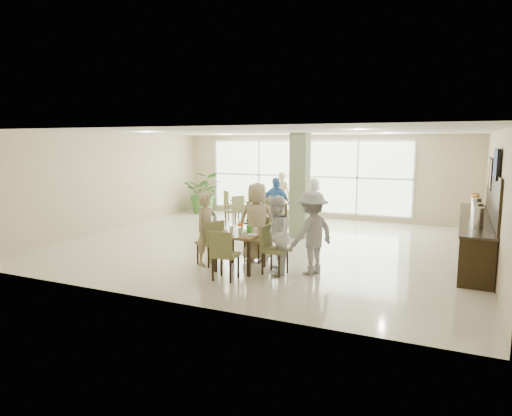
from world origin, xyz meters
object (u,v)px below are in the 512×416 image
at_px(round_table_left, 248,204).
at_px(buffet_counter, 476,235).
at_px(teen_far, 257,222).
at_px(potted_plant, 204,192).
at_px(teen_standing, 312,233).
at_px(round_table_right, 286,207).
at_px(adult_b, 313,202).
at_px(adult_a, 275,204).
at_px(adult_standing, 282,195).
at_px(teen_right, 275,235).
at_px(teen_left, 207,229).
at_px(main_table, 240,238).

height_order(round_table_left, buffet_counter, buffet_counter).
bearing_deg(teen_far, buffet_counter, -165.59).
bearing_deg(potted_plant, buffet_counter, -20.43).
bearing_deg(teen_far, teen_standing, 149.79).
xyz_separation_m(round_table_right, adult_b, (0.83, 0.10, 0.17)).
bearing_deg(potted_plant, adult_a, -27.82).
xyz_separation_m(teen_standing, adult_standing, (-2.91, 5.93, -0.03)).
xyz_separation_m(potted_plant, teen_right, (5.26, -6.13, 0.03)).
height_order(round_table_left, adult_standing, adult_standing).
height_order(round_table_left, adult_a, adult_a).
bearing_deg(round_table_right, teen_standing, -63.78).
xyz_separation_m(round_table_right, adult_standing, (-0.58, 1.21, 0.21)).
distance_m(teen_left, adult_b, 5.13).
bearing_deg(teen_standing, adult_standing, -126.18).
bearing_deg(teen_left, main_table, -77.88).
height_order(buffet_counter, teen_standing, buffet_counter).
bearing_deg(round_table_left, potted_plant, 154.27).
height_order(round_table_right, buffet_counter, buffet_counter).
xyz_separation_m(potted_plant, teen_left, (3.69, -6.08, 0.01)).
bearing_deg(round_table_left, buffet_counter, -18.48).
bearing_deg(adult_a, teen_right, -67.63).
bearing_deg(round_table_left, teen_standing, -52.59).
bearing_deg(teen_standing, teen_far, -81.73).
xyz_separation_m(main_table, adult_standing, (-1.51, 6.24, 0.14)).
distance_m(potted_plant, teen_standing, 8.28).
bearing_deg(adult_b, teen_far, 6.31).
bearing_deg(teen_right, adult_standing, -179.80).
bearing_deg(teen_far, round_table_right, -88.33).
bearing_deg(adult_b, teen_left, -2.99).
distance_m(buffet_counter, teen_far, 4.79).
distance_m(round_table_left, teen_far, 4.77).
distance_m(main_table, teen_right, 0.78).
bearing_deg(buffet_counter, round_table_right, 157.32).
xyz_separation_m(teen_left, adult_standing, (-0.71, 6.19, 0.03)).
xyz_separation_m(round_table_right, teen_left, (0.12, -4.99, 0.19)).
bearing_deg(round_table_left, teen_left, -74.26).
relative_size(round_table_left, adult_b, 0.79).
distance_m(round_table_right, potted_plant, 3.73).
distance_m(round_table_right, buffet_counter, 5.70).
bearing_deg(buffet_counter, teen_far, -154.79).
bearing_deg(teen_far, adult_standing, -85.19).
bearing_deg(teen_left, round_table_right, 17.13).
height_order(potted_plant, teen_left, teen_left).
bearing_deg(round_table_left, main_table, -66.33).
bearing_deg(buffet_counter, main_table, -146.79).
height_order(teen_left, adult_b, teen_left).
bearing_deg(teen_left, adult_a, 17.79).
bearing_deg(teen_far, teen_right, 122.31).
bearing_deg(buffet_counter, adult_b, 152.61).
distance_m(potted_plant, teen_left, 7.11).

